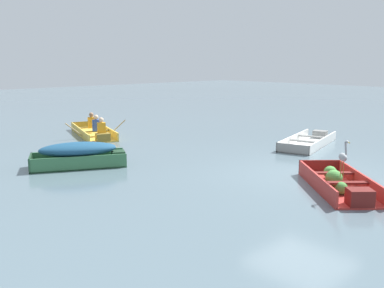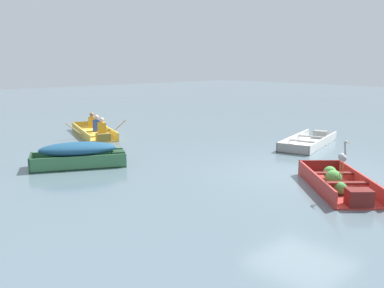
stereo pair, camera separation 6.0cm
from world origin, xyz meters
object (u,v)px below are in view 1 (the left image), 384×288
dinghy_red_foreground (339,184)px  skiff_white_mid_moored (309,142)px  skiff_green_near_moored (79,153)px  heron_on_dinghy (343,156)px  rowboat_yellow_with_crew (94,131)px

dinghy_red_foreground → skiff_white_mid_moored: 5.47m
skiff_green_near_moored → heron_on_dinghy: (2.88, -6.31, 0.49)m
skiff_white_mid_moored → dinghy_red_foreground: bearing=-141.4°
skiff_white_mid_moored → rowboat_yellow_with_crew: bearing=124.1°
skiff_green_near_moored → rowboat_yellow_with_crew: bearing=55.0°
skiff_white_mid_moored → rowboat_yellow_with_crew: (-4.61, 6.80, 0.08)m
heron_on_dinghy → skiff_green_near_moored: bearing=114.5°
heron_on_dinghy → dinghy_red_foreground: bearing=34.4°
skiff_white_mid_moored → heron_on_dinghy: 5.95m
dinghy_red_foreground → heron_on_dinghy: heron_on_dinghy is taller
dinghy_red_foreground → skiff_green_near_moored: bearing=118.1°
dinghy_red_foreground → skiff_green_near_moored: (-3.24, 6.07, 0.25)m
rowboat_yellow_with_crew → heron_on_dinghy: (-0.02, -10.45, 0.71)m
rowboat_yellow_with_crew → heron_on_dinghy: size_ratio=4.56×
dinghy_red_foreground → rowboat_yellow_with_crew: 10.22m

